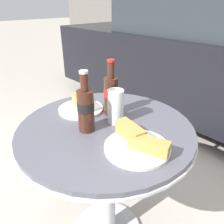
% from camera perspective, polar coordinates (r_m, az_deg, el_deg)
% --- Properties ---
extents(bistro_table, '(0.74, 0.74, 0.69)m').
position_cam_1_polar(bistro_table, '(1.00, -1.55, -11.36)').
color(bistro_table, '#B7B7BC').
rests_on(bistro_table, ground_plane).
extents(cola_bottle_left, '(0.06, 0.06, 0.25)m').
position_cam_1_polar(cola_bottle_left, '(0.96, -0.27, 4.77)').
color(cola_bottle_left, '#3D1E14').
rests_on(cola_bottle_left, bistro_table).
extents(cola_bottle_right, '(0.07, 0.07, 0.24)m').
position_cam_1_polar(cola_bottle_right, '(0.84, -6.88, 0.99)').
color(cola_bottle_right, '#3D1E14').
rests_on(cola_bottle_right, bistro_table).
extents(drinking_glass, '(0.07, 0.07, 0.14)m').
position_cam_1_polar(drinking_glass, '(0.91, 0.94, 1.10)').
color(drinking_glass, silver).
rests_on(drinking_glass, bistro_table).
extents(lunch_plate_near, '(0.21, 0.21, 0.07)m').
position_cam_1_polar(lunch_plate_near, '(1.04, -8.07, 1.48)').
color(lunch_plate_near, silver).
rests_on(lunch_plate_near, bistro_table).
extents(lunch_plate_far, '(0.23, 0.23, 0.07)m').
position_cam_1_polar(lunch_plate_far, '(0.77, 6.72, -7.99)').
color(lunch_plate_far, silver).
rests_on(lunch_plate_far, bistro_table).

